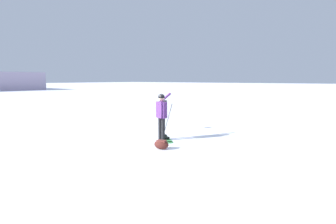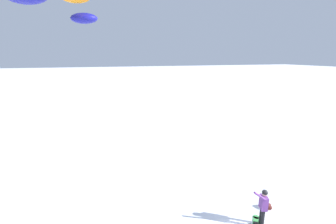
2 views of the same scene
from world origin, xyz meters
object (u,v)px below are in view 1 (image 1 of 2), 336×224
at_px(snowboarder, 162,112).
at_px(snowboard, 166,138).
at_px(gear_bag_large, 161,144).
at_px(camera_tripod, 165,109).

height_order(snowboarder, snowboard, snowboarder).
bearing_deg(snowboarder, snowboard, 11.59).
xyz_separation_m(snowboarder, snowboard, (0.32, 0.06, -1.08)).
xyz_separation_m(snowboard, gear_bag_large, (-1.37, -0.90, 0.14)).
distance_m(snowboarder, gear_bag_large, 1.64).
height_order(snowboard, gear_bag_large, gear_bag_large).
xyz_separation_m(snowboarder, camera_tripod, (1.59, 1.11, -0.11)).
bearing_deg(snowboarder, camera_tripod, 34.79).
bearing_deg(camera_tripod, gear_bag_large, -143.76).
xyz_separation_m(gear_bag_large, camera_tripod, (2.64, 1.94, 0.82)).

